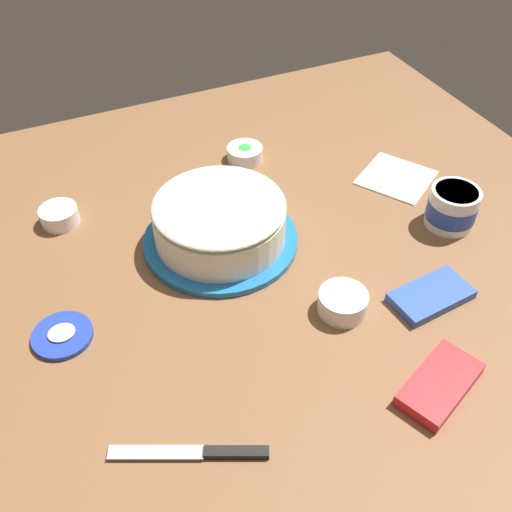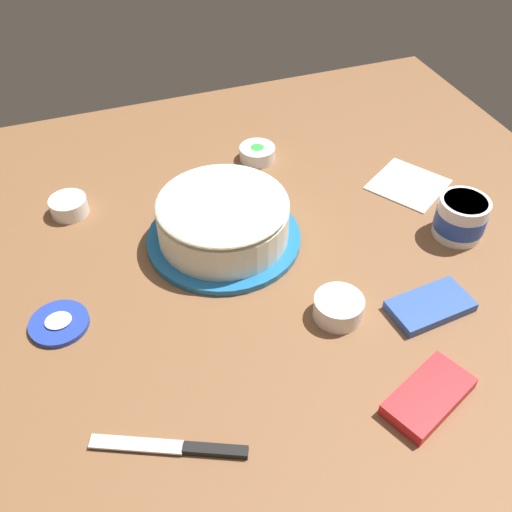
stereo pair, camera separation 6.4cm
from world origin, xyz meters
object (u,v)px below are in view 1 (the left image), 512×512
(candy_box_upper, at_px, (440,384))
(paper_napkin, at_px, (396,177))
(spreading_knife, at_px, (203,452))
(sprinkle_bowl_rainbow, at_px, (59,215))
(frosting_tub_lid, at_px, (62,335))
(candy_box_lower, at_px, (431,296))
(sprinkle_bowl_orange, at_px, (343,302))
(sprinkle_bowl_green, at_px, (245,153))
(frosting_tub, at_px, (452,207))
(frosted_cake, at_px, (220,222))

(candy_box_upper, xyz_separation_m, paper_napkin, (0.27, 0.51, -0.01))
(spreading_knife, bearing_deg, sprinkle_bowl_rainbow, 98.07)
(frosting_tub_lid, xyz_separation_m, sprinkle_bowl_rainbow, (0.06, 0.31, 0.01))
(sprinkle_bowl_rainbow, height_order, candy_box_lower, sprinkle_bowl_rainbow)
(frosting_tub_lid, distance_m, sprinkle_bowl_rainbow, 0.32)
(frosting_tub_lid, bearing_deg, candy_box_upper, -33.94)
(frosting_tub_lid, bearing_deg, paper_napkin, 10.70)
(sprinkle_bowl_orange, bearing_deg, paper_napkin, 42.69)
(paper_napkin, bearing_deg, candy_box_upper, -117.76)
(paper_napkin, bearing_deg, candy_box_lower, -114.99)
(sprinkle_bowl_green, xyz_separation_m, candy_box_upper, (0.02, -0.72, -0.01))
(frosting_tub, bearing_deg, sprinkle_bowl_rainbow, 155.26)
(frosted_cake, distance_m, frosting_tub_lid, 0.36)
(sprinkle_bowl_orange, xyz_separation_m, paper_napkin, (0.32, 0.30, -0.02))
(spreading_knife, xyz_separation_m, sprinkle_bowl_rainbow, (-0.09, 0.62, 0.01))
(sprinkle_bowl_rainbow, height_order, paper_napkin, sprinkle_bowl_rainbow)
(sprinkle_bowl_green, bearing_deg, frosting_tub, -53.40)
(candy_box_lower, bearing_deg, candy_box_upper, -128.49)
(sprinkle_bowl_green, bearing_deg, paper_napkin, -36.95)
(spreading_knife, distance_m, candy_box_lower, 0.50)
(spreading_knife, distance_m, candy_box_upper, 0.39)
(frosting_tub_lid, bearing_deg, frosting_tub, -2.13)
(frosting_tub, distance_m, sprinkle_bowl_green, 0.50)
(sprinkle_bowl_green, bearing_deg, sprinkle_bowl_orange, -93.86)
(frosting_tub, distance_m, frosting_tub_lid, 0.80)
(sprinkle_bowl_green, bearing_deg, sprinkle_bowl_rainbow, -173.17)
(sprinkle_bowl_rainbow, bearing_deg, sprinkle_bowl_orange, -47.99)
(frosting_tub_lid, height_order, sprinkle_bowl_orange, sprinkle_bowl_orange)
(sprinkle_bowl_orange, relative_size, sprinkle_bowl_green, 1.05)
(frosting_tub_lid, bearing_deg, candy_box_lower, -16.76)
(frosting_tub_lid, bearing_deg, sprinkle_bowl_orange, -17.34)
(sprinkle_bowl_rainbow, bearing_deg, frosting_tub_lid, -100.41)
(candy_box_lower, relative_size, candy_box_upper, 0.99)
(frosted_cake, relative_size, sprinkle_bowl_orange, 3.50)
(candy_box_upper, height_order, paper_napkin, candy_box_upper)
(candy_box_upper, bearing_deg, sprinkle_bowl_green, 68.60)
(paper_napkin, bearing_deg, frosting_tub_lid, -169.30)
(frosting_tub_lid, relative_size, sprinkle_bowl_rainbow, 1.32)
(sprinkle_bowl_orange, xyz_separation_m, candy_box_lower, (0.16, -0.04, -0.01))
(frosting_tub_lid, distance_m, candy_box_lower, 0.66)
(frosting_tub_lid, height_order, sprinkle_bowl_green, sprinkle_bowl_green)
(sprinkle_bowl_rainbow, bearing_deg, spreading_knife, -81.93)
(frosted_cake, relative_size, sprinkle_bowl_rainbow, 3.93)
(spreading_knife, relative_size, paper_napkin, 1.49)
(frosted_cake, relative_size, candy_box_upper, 2.06)
(sprinkle_bowl_green, distance_m, sprinkle_bowl_rainbow, 0.45)
(candy_box_upper, bearing_deg, spreading_knife, 149.39)
(frosting_tub_lid, height_order, paper_napkin, frosting_tub_lid)
(sprinkle_bowl_rainbow, bearing_deg, paper_napkin, -12.45)
(candy_box_lower, bearing_deg, sprinkle_bowl_green, 97.60)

